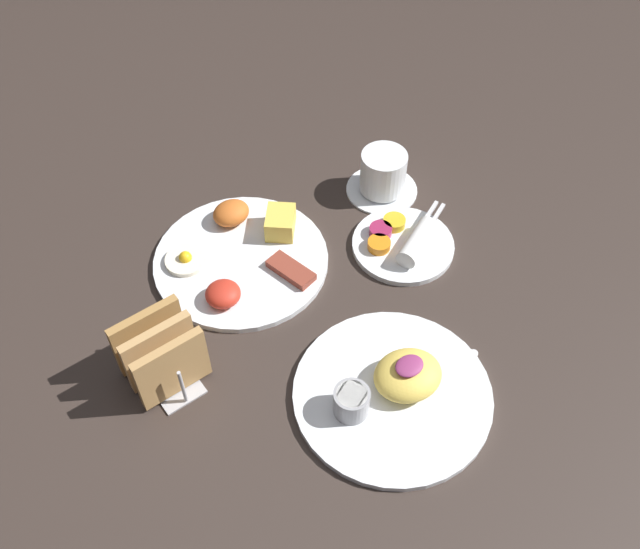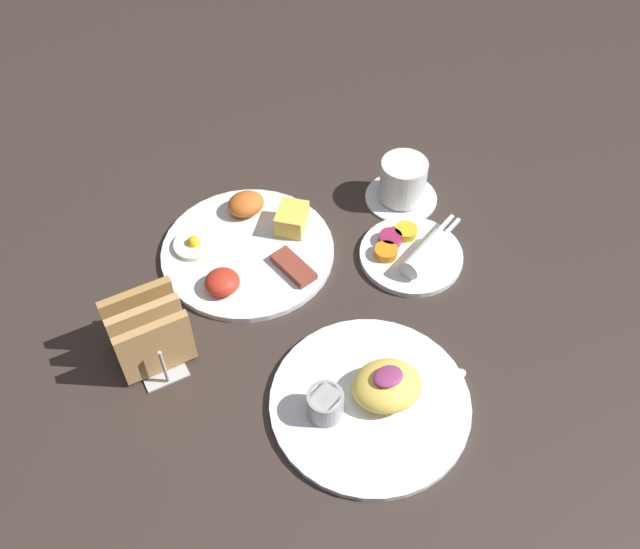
# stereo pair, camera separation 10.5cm
# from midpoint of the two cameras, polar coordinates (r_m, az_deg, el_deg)

# --- Properties ---
(ground_plane) EXTENTS (3.00, 3.00, 0.00)m
(ground_plane) POSITION_cam_midpoint_polar(r_m,az_deg,el_deg) (1.04, -3.96, -3.69)
(ground_plane) COLOR #332823
(plate_breakfast) EXTENTS (0.27, 0.27, 0.05)m
(plate_breakfast) POSITION_cam_midpoint_polar(r_m,az_deg,el_deg) (1.11, -8.99, 1.40)
(plate_breakfast) COLOR white
(plate_breakfast) RESTS_ON ground_plane
(plate_condiments) EXTENTS (0.18, 0.16, 0.04)m
(plate_condiments) POSITION_cam_midpoint_polar(r_m,az_deg,el_deg) (1.12, 4.05, 2.43)
(plate_condiments) COLOR white
(plate_condiments) RESTS_ON ground_plane
(plate_foreground) EXTENTS (0.27, 0.27, 0.06)m
(plate_foreground) POSITION_cam_midpoint_polar(r_m,az_deg,el_deg) (0.95, 2.70, -9.40)
(plate_foreground) COLOR white
(plate_foreground) RESTS_ON ground_plane
(toast_rack) EXTENTS (0.10, 0.12, 0.10)m
(toast_rack) POSITION_cam_midpoint_polar(r_m,az_deg,el_deg) (0.98, -15.63, -6.38)
(toast_rack) COLOR #B7B7BC
(toast_rack) RESTS_ON ground_plane
(coffee_cup) EXTENTS (0.12, 0.12, 0.08)m
(coffee_cup) POSITION_cam_midpoint_polar(r_m,az_deg,el_deg) (1.19, 2.53, 7.83)
(coffee_cup) COLOR white
(coffee_cup) RESTS_ON ground_plane
(teaspoon) EXTENTS (0.10, 0.10, 0.01)m
(teaspoon) POSITION_cam_midpoint_polar(r_m,az_deg,el_deg) (1.01, 7.27, -6.22)
(teaspoon) COLOR silver
(teaspoon) RESTS_ON ground_plane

